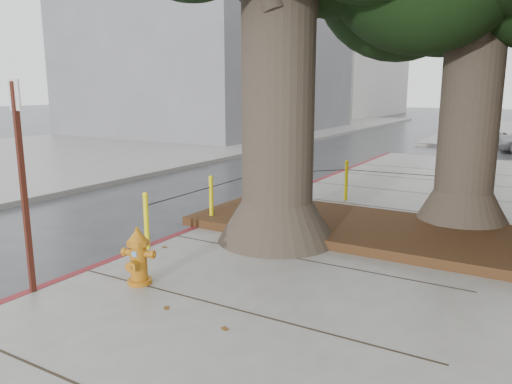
% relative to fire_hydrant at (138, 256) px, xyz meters
% --- Properties ---
extents(ground, '(140.00, 140.00, 0.00)m').
position_rel_fire_hydrant_xyz_m(ground, '(0.96, -0.02, -0.53)').
color(ground, '#28282B').
rests_on(ground, ground).
extents(sidewalk_opposite, '(14.00, 60.00, 0.15)m').
position_rel_fire_hydrant_xyz_m(sidewalk_opposite, '(-13.04, 9.98, -0.45)').
color(sidewalk_opposite, slate).
rests_on(sidewalk_opposite, ground).
extents(curb_red, '(0.14, 26.00, 0.16)m').
position_rel_fire_hydrant_xyz_m(curb_red, '(-1.04, 2.48, -0.45)').
color(curb_red, maroon).
rests_on(curb_red, ground).
extents(planter_bed, '(6.40, 2.60, 0.16)m').
position_rel_fire_hydrant_xyz_m(planter_bed, '(1.86, 3.88, -0.30)').
color(planter_bed, black).
rests_on(planter_bed, sidewalk_main).
extents(building_far_grey, '(12.00, 16.00, 12.00)m').
position_rel_fire_hydrant_xyz_m(building_far_grey, '(-14.04, 21.98, 5.47)').
color(building_far_grey, slate).
rests_on(building_far_grey, ground).
extents(building_far_white, '(12.00, 18.00, 15.00)m').
position_rel_fire_hydrant_xyz_m(building_far_white, '(-16.04, 44.98, 6.97)').
color(building_far_white, silver).
rests_on(building_far_white, ground).
extents(bollard_ring, '(3.79, 5.39, 0.95)m').
position_rel_fire_hydrant_xyz_m(bollard_ring, '(0.09, 4.36, 0.13)').
color(bollard_ring, yellow).
rests_on(bollard_ring, sidewalk_main).
extents(fire_hydrant, '(0.42, 0.40, 0.78)m').
position_rel_fire_hydrant_xyz_m(fire_hydrant, '(0.00, 0.00, 0.00)').
color(fire_hydrant, '#BD6D13').
rests_on(fire_hydrant, sidewalk_main).
extents(signpost, '(0.27, 0.07, 2.68)m').
position_rel_fire_hydrant_xyz_m(signpost, '(-0.99, -0.90, 1.14)').
color(signpost, '#471911').
rests_on(signpost, sidewalk_main).
extents(car_dark, '(2.22, 4.52, 1.26)m').
position_rel_fire_hydrant_xyz_m(car_dark, '(-10.49, 18.62, 0.10)').
color(car_dark, black).
rests_on(car_dark, ground).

